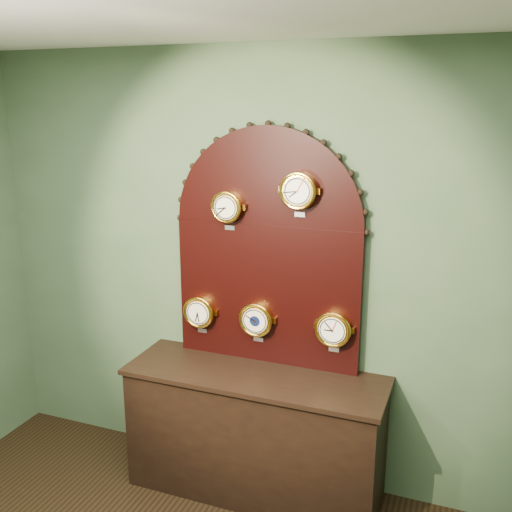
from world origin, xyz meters
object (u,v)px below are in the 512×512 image
at_px(display_board, 268,241).
at_px(tide_clock, 333,329).
at_px(arabic_clock, 299,191).
at_px(hygrometer, 200,312).
at_px(barometer, 257,319).
at_px(roman_clock, 227,207).
at_px(shop_counter, 255,435).

height_order(display_board, tide_clock, display_board).
relative_size(display_board, arabic_clock, 5.61).
bearing_deg(hygrometer, tide_clock, -0.01).
distance_m(hygrometer, barometer, 0.40).
height_order(roman_clock, barometer, roman_clock).
bearing_deg(roman_clock, barometer, -0.22).
height_order(arabic_clock, hygrometer, arabic_clock).
distance_m(display_board, tide_clock, 0.67).
xyz_separation_m(shop_counter, hygrometer, (-0.45, 0.15, 0.72)).
height_order(display_board, roman_clock, display_board).
distance_m(shop_counter, tide_clock, 0.87).
bearing_deg(shop_counter, hygrometer, 161.06).
relative_size(display_board, roman_clock, 6.08).
xyz_separation_m(shop_counter, barometer, (-0.05, 0.15, 0.73)).
distance_m(barometer, tide_clock, 0.50).
distance_m(arabic_clock, hygrometer, 1.07).
xyz_separation_m(arabic_clock, tide_clock, (0.24, -0.00, -0.83)).
bearing_deg(arabic_clock, tide_clock, -0.00).
distance_m(roman_clock, arabic_clock, 0.47).
xyz_separation_m(shop_counter, display_board, (0.00, 0.22, 1.23)).
distance_m(roman_clock, hygrometer, 0.74).
bearing_deg(arabic_clock, display_board, 162.79).
height_order(roman_clock, arabic_clock, arabic_clock).
bearing_deg(tide_clock, roman_clock, 179.95).
bearing_deg(shop_counter, tide_clock, 18.85).
bearing_deg(shop_counter, barometer, 107.19).
distance_m(display_board, barometer, 0.51).
relative_size(hygrometer, tide_clock, 0.97).
height_order(barometer, tide_clock, tide_clock).
relative_size(shop_counter, display_board, 1.05).
height_order(shop_counter, roman_clock, roman_clock).
xyz_separation_m(display_board, arabic_clock, (0.21, -0.07, 0.33)).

